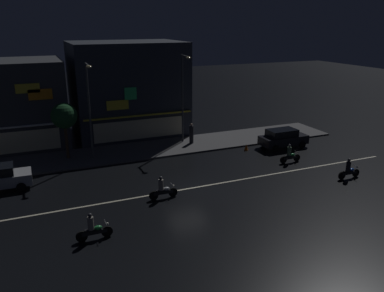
% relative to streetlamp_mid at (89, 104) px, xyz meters
% --- Properties ---
extents(ground_plane, '(140.00, 140.00, 0.00)m').
position_rel_streetlamp_mid_xyz_m(ground_plane, '(4.85, -8.37, -4.63)').
color(ground_plane, black).
extents(lane_divider_stripe, '(34.18, 0.16, 0.01)m').
position_rel_streetlamp_mid_xyz_m(lane_divider_stripe, '(4.85, -8.37, -4.62)').
color(lane_divider_stripe, beige).
rests_on(lane_divider_stripe, ground).
extents(sidewalk_far, '(35.98, 4.89, 0.14)m').
position_rel_streetlamp_mid_xyz_m(sidewalk_far, '(4.85, 0.74, -4.56)').
color(sidewalk_far, '#4C4C4F').
rests_on(sidewalk_far, ground).
extents(storefront_left_block, '(10.57, 8.06, 8.98)m').
position_rel_streetlamp_mid_xyz_m(storefront_left_block, '(4.85, 7.14, -0.14)').
color(storefront_left_block, '#2D333D').
rests_on(storefront_left_block, ground).
extents(storefront_center_block, '(9.33, 7.35, 7.63)m').
position_rel_streetlamp_mid_xyz_m(storefront_center_block, '(-5.95, 6.78, -0.82)').
color(storefront_center_block, '#383A3F').
rests_on(storefront_center_block, ground).
extents(streetlamp_mid, '(0.44, 1.64, 7.68)m').
position_rel_streetlamp_mid_xyz_m(streetlamp_mid, '(0.00, 0.00, 0.00)').
color(streetlamp_mid, '#47494C').
rests_on(streetlamp_mid, sidewalk_far).
extents(streetlamp_east, '(0.44, 1.64, 7.93)m').
position_rel_streetlamp_mid_xyz_m(streetlamp_east, '(8.47, 1.41, 0.13)').
color(streetlamp_east, '#47494C').
rests_on(streetlamp_east, sidewalk_far).
extents(pedestrian_on_sidewalk, '(0.38, 0.38, 1.84)m').
position_rel_streetlamp_mid_xyz_m(pedestrian_on_sidewalk, '(9.01, 0.81, -3.64)').
color(pedestrian_on_sidewalk, '#232328').
rests_on(pedestrian_on_sidewalk, sidewalk_far).
extents(street_tree, '(2.06, 2.06, 4.56)m').
position_rel_streetlamp_mid_xyz_m(street_tree, '(-1.89, 0.94, -0.99)').
color(street_tree, '#473323').
rests_on(street_tree, sidewalk_far).
extents(parked_car_trailing, '(4.30, 1.98, 1.67)m').
position_rel_streetlamp_mid_xyz_m(parked_car_trailing, '(16.22, -3.15, -3.76)').
color(parked_car_trailing, black).
rests_on(parked_car_trailing, ground).
extents(motorcycle_lead, '(1.90, 0.60, 1.52)m').
position_rel_streetlamp_mid_xyz_m(motorcycle_lead, '(16.22, -11.15, -4.00)').
color(motorcycle_lead, black).
rests_on(motorcycle_lead, ground).
extents(motorcycle_following, '(1.90, 0.60, 1.52)m').
position_rel_streetlamp_mid_xyz_m(motorcycle_following, '(-2.10, -12.41, -4.00)').
color(motorcycle_following, black).
rests_on(motorcycle_following, ground).
extents(motorcycle_opposite_lane, '(1.90, 0.60, 1.52)m').
position_rel_streetlamp_mid_xyz_m(motorcycle_opposite_lane, '(2.81, -9.12, -4.00)').
color(motorcycle_opposite_lane, black).
rests_on(motorcycle_opposite_lane, ground).
extents(motorcycle_trailing_far, '(1.90, 0.60, 1.52)m').
position_rel_streetlamp_mid_xyz_m(motorcycle_trailing_far, '(14.35, -6.74, -4.00)').
color(motorcycle_trailing_far, black).
rests_on(motorcycle_trailing_far, ground).
extents(traffic_cone, '(0.36, 0.36, 0.55)m').
position_rel_streetlamp_mid_xyz_m(traffic_cone, '(12.77, -2.65, -4.36)').
color(traffic_cone, orange).
rests_on(traffic_cone, ground).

